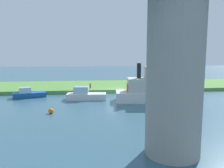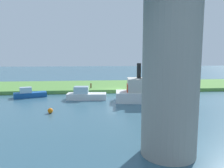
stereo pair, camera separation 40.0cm
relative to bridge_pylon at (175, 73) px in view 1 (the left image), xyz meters
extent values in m
plane|color=#386075|center=(0.60, -19.78, -4.47)|extent=(160.00, 160.00, 0.00)
cube|color=#5B9342|center=(0.60, -25.78, -4.22)|extent=(80.00, 12.00, 0.50)
cylinder|color=#9E998E|center=(0.00, 0.00, 0.00)|extent=(3.00, 3.00, 8.95)
cylinder|color=#2D334C|center=(-2.19, -20.76, -3.70)|extent=(0.29, 0.29, 0.55)
cylinder|color=red|center=(-2.19, -20.76, -3.12)|extent=(0.46, 0.46, 0.60)
sphere|color=tan|center=(-2.19, -20.76, -2.70)|extent=(0.24, 0.24, 0.24)
cylinder|color=brown|center=(4.12, -21.77, -3.61)|extent=(0.20, 0.20, 0.72)
cube|color=white|center=(-3.20, -13.61, -3.88)|extent=(9.17, 4.05, 1.18)
cube|color=beige|center=(-3.69, -13.54, -2.50)|extent=(7.37, 3.53, 1.58)
cube|color=beige|center=(-4.37, -13.46, -1.03)|extent=(4.68, 2.79, 1.38)
cylinder|color=black|center=(-1.44, -13.83, -0.83)|extent=(0.49, 0.49, 1.77)
cube|color=#D84C2D|center=(-0.85, -13.91, -2.85)|extent=(1.79, 1.96, 0.89)
cube|color=#195199|center=(12.05, -17.85, -4.16)|extent=(4.29, 2.62, 0.63)
cube|color=silver|center=(12.56, -17.69, -3.49)|extent=(1.74, 1.54, 0.72)
cube|color=white|center=(4.69, -15.72, -4.10)|extent=(4.96, 2.13, 0.75)
cube|color=silver|center=(5.33, -15.78, -3.29)|extent=(1.85, 1.52, 0.86)
sphere|color=orange|center=(8.02, -9.38, -4.22)|extent=(0.50, 0.50, 0.50)
camera|label=1|loc=(4.65, 11.11, 0.95)|focal=35.03mm
camera|label=2|loc=(4.25, 11.16, 0.95)|focal=35.03mm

